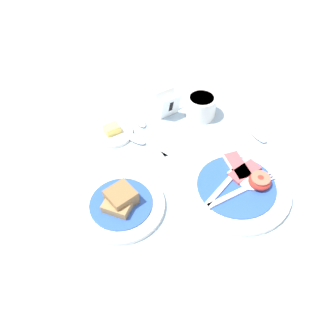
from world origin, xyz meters
name	(u,v)px	position (x,y,z in m)	size (l,w,h in m)	color
ground_plane	(210,207)	(0.00, 0.00, 0.00)	(3.00, 3.00, 0.00)	#A3BCD1
breakfast_plate	(238,185)	(0.08, 0.03, 0.01)	(0.26, 0.26, 0.04)	silver
bread_plate	(121,204)	(-0.19, 0.07, 0.01)	(0.20, 0.20, 0.05)	silver
sugar_cup	(201,106)	(0.11, 0.30, 0.03)	(0.08, 0.08, 0.06)	white
butter_dish	(112,133)	(-0.15, 0.31, 0.01)	(0.11, 0.11, 0.03)	silver
number_card	(168,105)	(0.02, 0.33, 0.04)	(0.07, 0.06, 0.07)	white
teaspoon_by_saucer	(143,143)	(-0.08, 0.24, 0.01)	(0.12, 0.17, 0.01)	silver
teaspoon_near_cup	(252,129)	(0.22, 0.19, 0.01)	(0.04, 0.19, 0.01)	silver
teaspoon_stray	(143,126)	(-0.06, 0.31, 0.01)	(0.05, 0.19, 0.01)	silver
fork_on_cloth	(194,245)	(-0.07, -0.07, 0.00)	(0.06, 0.18, 0.01)	silver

